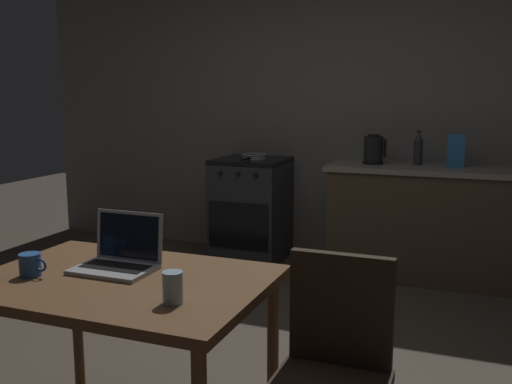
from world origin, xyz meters
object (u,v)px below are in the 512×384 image
at_px(frying_pan, 254,156).
at_px(bottle_b, 418,149).
at_px(laptop, 119,258).
at_px(stove_oven, 251,209).
at_px(dining_table, 122,297).
at_px(drinking_glass, 173,288).
at_px(electric_kettle, 373,150).
at_px(chair, 333,365).
at_px(coffee_mug, 31,265).
at_px(cereal_box, 456,151).

bearing_deg(frying_pan, bottle_b, 4.59).
xyz_separation_m(laptop, bottle_b, (0.91, 2.80, 0.24)).
xyz_separation_m(stove_oven, dining_table, (0.57, -2.82, 0.22)).
xyz_separation_m(laptop, drinking_glass, (0.40, -0.26, 0.01)).
bearing_deg(electric_kettle, dining_table, -99.86).
bearing_deg(frying_pan, drinking_glass, -73.71).
xyz_separation_m(dining_table, chair, (0.85, 0.03, -0.15)).
distance_m(electric_kettle, coffee_mug, 3.05).
height_order(stove_oven, electric_kettle, electric_kettle).
distance_m(dining_table, coffee_mug, 0.39).
relative_size(chair, cereal_box, 3.52).
bearing_deg(dining_table, frying_pan, 100.91).
xyz_separation_m(stove_oven, frying_pan, (0.04, -0.03, 0.48)).
bearing_deg(dining_table, bottle_b, 74.00).
xyz_separation_m(stove_oven, coffee_mug, (0.22, -2.93, 0.34)).
distance_m(coffee_mug, drinking_glass, 0.68).
bearing_deg(stove_oven, coffee_mug, -85.63).
height_order(dining_table, drinking_glass, drinking_glass).
xyz_separation_m(dining_table, coffee_mug, (-0.35, -0.11, 0.13)).
relative_size(dining_table, bottle_b, 4.18).
distance_m(frying_pan, drinking_glass, 3.08).
relative_size(dining_table, cereal_box, 4.50).
bearing_deg(bottle_b, dining_table, -106.00).
height_order(stove_oven, coffee_mug, stove_oven).
bearing_deg(drinking_glass, coffee_mug, 175.06).
xyz_separation_m(frying_pan, coffee_mug, (0.19, -2.90, -0.13)).
height_order(laptop, drinking_glass, laptop).
height_order(dining_table, laptop, laptop).
distance_m(stove_oven, frying_pan, 0.48).
relative_size(stove_oven, bottle_b, 3.28).
distance_m(dining_table, chair, 0.86).
height_order(dining_table, frying_pan, frying_pan).
distance_m(stove_oven, bottle_b, 1.52).
height_order(laptop, coffee_mug, laptop).
height_order(stove_oven, drinking_glass, stove_oven).
distance_m(frying_pan, bottle_b, 1.38).
bearing_deg(stove_oven, chair, -62.93).
bearing_deg(laptop, stove_oven, 110.43).
relative_size(stove_oven, cereal_box, 3.54).
distance_m(stove_oven, chair, 3.13).
bearing_deg(electric_kettle, chair, -82.64).
xyz_separation_m(electric_kettle, frying_pan, (-1.03, -0.03, -0.09)).
distance_m(stove_oven, cereal_box, 1.79).
relative_size(dining_table, laptop, 3.58).
bearing_deg(drinking_glass, laptop, 146.86).
height_order(frying_pan, drinking_glass, frying_pan).
height_order(stove_oven, laptop, laptop).
height_order(electric_kettle, drinking_glass, electric_kettle).
bearing_deg(laptop, chair, 6.13).
height_order(chair, laptop, laptop).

